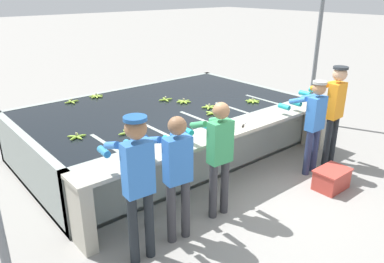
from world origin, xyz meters
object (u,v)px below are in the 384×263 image
worker_1 (176,168)px  banana_bunch_floating_0 (127,133)px  crate (332,179)px  banana_bunch_floating_6 (72,102)px  banana_bunch_floating_4 (213,113)px  banana_bunch_floating_5 (96,96)px  worker_3 (313,119)px  banana_bunch_floating_3 (77,137)px  banana_bunch_floating_1 (253,101)px  worker_0 (137,176)px  knife_0 (244,124)px  banana_bunch_floating_7 (184,101)px  banana_bunch_floating_8 (166,99)px  support_post_right (317,52)px  worker_2 (218,150)px  worker_4 (334,106)px  banana_bunch_floating_2 (209,107)px

worker_1 → banana_bunch_floating_0: bearing=83.2°
crate → banana_bunch_floating_6: bearing=120.6°
banana_bunch_floating_4 → banana_bunch_floating_5: bearing=114.8°
banana_bunch_floating_0 → banana_bunch_floating_5: same height
worker_3 → banana_bunch_floating_4: worker_3 is taller
banana_bunch_floating_3 → banana_bunch_floating_6: size_ratio=0.98×
banana_bunch_floating_1 → worker_0: bearing=-158.3°
knife_0 → banana_bunch_floating_0: bearing=151.9°
worker_0 → banana_bunch_floating_7: (2.35, 2.14, -0.12)m
worker_3 → knife_0: 1.17m
banana_bunch_floating_8 → worker_1: bearing=-123.7°
worker_0 → support_post_right: bearing=14.8°
worker_1 → banana_bunch_floating_4: bearing=35.7°
worker_2 → banana_bunch_floating_5: bearing=90.4°
worker_3 → banana_bunch_floating_6: (-2.58, 3.44, -0.00)m
worker_0 → banana_bunch_floating_6: 3.54m
worker_3 → banana_bunch_floating_4: 1.63m
worker_0 → banana_bunch_floating_4: size_ratio=6.24×
worker_1 → banana_bunch_floating_5: size_ratio=5.71×
worker_4 → banana_bunch_floating_0: 3.46m
banana_bunch_floating_1 → banana_bunch_floating_2: (-0.87, 0.25, 0.00)m
worker_4 → support_post_right: bearing=41.7°
worker_4 → banana_bunch_floating_0: bearing=155.9°
banana_bunch_floating_8 → support_post_right: support_post_right is taller
worker_4 → banana_bunch_floating_7: worker_4 is taller
worker_2 → banana_bunch_floating_7: size_ratio=5.71×
banana_bunch_floating_1 → banana_bunch_floating_7: size_ratio=1.00×
worker_1 → support_post_right: (4.94, 1.41, 0.65)m
banana_bunch_floating_1 → knife_0: bearing=-144.6°
worker_3 → worker_1: bearing=179.8°
banana_bunch_floating_1 → banana_bunch_floating_3: bearing=172.6°
worker_1 → knife_0: bearing=17.4°
worker_0 → banana_bunch_floating_2: 2.94m
worker_3 → banana_bunch_floating_2: worker_3 is taller
banana_bunch_floating_5 → banana_bunch_floating_6: bearing=-174.8°
banana_bunch_floating_6 → banana_bunch_floating_5: bearing=5.2°
worker_1 → worker_2: worker_2 is taller
banana_bunch_floating_4 → banana_bunch_floating_5: size_ratio=0.99×
banana_bunch_floating_3 → banana_bunch_floating_6: bearing=68.9°
banana_bunch_floating_2 → banana_bunch_floating_1: bearing=-15.8°
worker_4 → banana_bunch_floating_4: 2.03m
banana_bunch_floating_8 → crate: 3.24m
banana_bunch_floating_7 → knife_0: 1.55m
worker_3 → support_post_right: 2.67m
banana_bunch_floating_0 → banana_bunch_floating_4: size_ratio=1.02×
banana_bunch_floating_1 → banana_bunch_floating_0: bearing=178.0°
worker_2 → worker_4: worker_4 is taller
banana_bunch_floating_6 → banana_bunch_floating_8: 1.74m
worker_1 → banana_bunch_floating_1: worker_1 is taller
banana_bunch_floating_5 → banana_bunch_floating_7: same height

